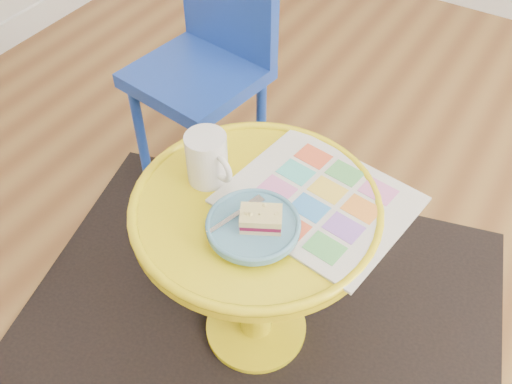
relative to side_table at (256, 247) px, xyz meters
The scene contains 10 objects.
floor 0.48m from the side_table, 15.35° to the left, with size 4.00×4.00×0.00m, color brown.
room_walls 1.32m from the side_table, 122.83° to the left, with size 4.00×4.00×4.00m.
rug 0.36m from the side_table, 90.00° to the left, with size 1.30×1.10×0.01m, color black.
side_table is the anchor object (origin of this frame).
chair 0.69m from the side_table, 133.72° to the left, with size 0.39×0.39×0.79m.
newspaper 0.20m from the side_table, 36.90° to the left, with size 0.37×0.31×0.01m, color silver.
mug 0.24m from the side_table, behind, with size 0.13×0.09×0.12m.
plate 0.18m from the side_table, 62.44° to the right, with size 0.19×0.19×0.02m.
cake_slice 0.21m from the side_table, 51.11° to the right, with size 0.10×0.09×0.04m.
fork 0.18m from the side_table, 94.02° to the right, with size 0.05×0.14×0.00m.
Camera 1 is at (0.13, -0.77, 1.40)m, focal length 40.00 mm.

